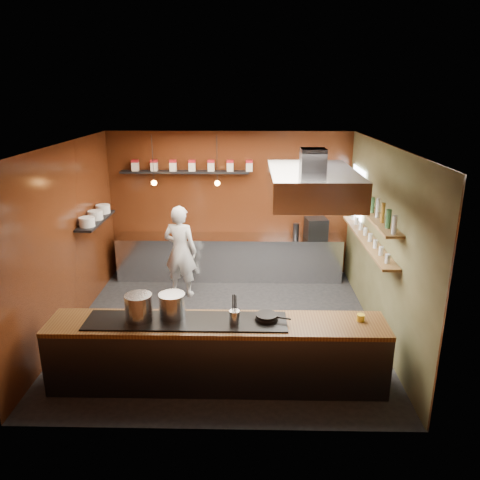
{
  "coord_description": "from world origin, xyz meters",
  "views": [
    {
      "loc": [
        0.41,
        -7.01,
        3.77
      ],
      "look_at": [
        0.26,
        0.4,
        1.39
      ],
      "focal_mm": 35.0,
      "sensor_mm": 36.0,
      "label": 1
    }
  ],
  "objects_px": {
    "extractor_hood": "(312,183)",
    "espresso_machine": "(316,228)",
    "chef": "(180,251)",
    "stockpot_small": "(172,305)",
    "stockpot_large": "(139,307)"
  },
  "relations": [
    {
      "from": "extractor_hood",
      "to": "espresso_machine",
      "type": "bearing_deg",
      "value": 79.61
    },
    {
      "from": "extractor_hood",
      "to": "stockpot_small",
      "type": "distance_m",
      "value": 2.6
    },
    {
      "from": "extractor_hood",
      "to": "chef",
      "type": "xyz_separation_m",
      "value": [
        -2.19,
        1.7,
        -1.63
      ]
    },
    {
      "from": "stockpot_small",
      "to": "chef",
      "type": "height_order",
      "value": "chef"
    },
    {
      "from": "extractor_hood",
      "to": "espresso_machine",
      "type": "height_order",
      "value": "extractor_hood"
    },
    {
      "from": "extractor_hood",
      "to": "stockpot_large",
      "type": "distance_m",
      "value": 2.94
    },
    {
      "from": "stockpot_large",
      "to": "espresso_machine",
      "type": "xyz_separation_m",
      "value": [
        2.77,
        3.7,
        -0.0
      ]
    },
    {
      "from": "espresso_machine",
      "to": "chef",
      "type": "bearing_deg",
      "value": -171.76
    },
    {
      "from": "extractor_hood",
      "to": "chef",
      "type": "relative_size",
      "value": 1.14
    },
    {
      "from": "chef",
      "to": "extractor_hood",
      "type": "bearing_deg",
      "value": 156.64
    },
    {
      "from": "extractor_hood",
      "to": "espresso_machine",
      "type": "distance_m",
      "value": 2.91
    },
    {
      "from": "stockpot_large",
      "to": "espresso_machine",
      "type": "height_order",
      "value": "espresso_machine"
    },
    {
      "from": "stockpot_large",
      "to": "stockpot_small",
      "type": "height_order",
      "value": "stockpot_large"
    },
    {
      "from": "stockpot_large",
      "to": "stockpot_small",
      "type": "xyz_separation_m",
      "value": [
        0.42,
        0.08,
        -0.01
      ]
    },
    {
      "from": "extractor_hood",
      "to": "stockpot_small",
      "type": "bearing_deg",
      "value": -149.77
    }
  ]
}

